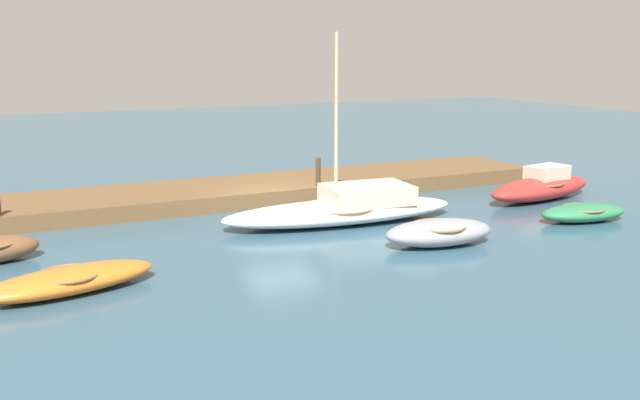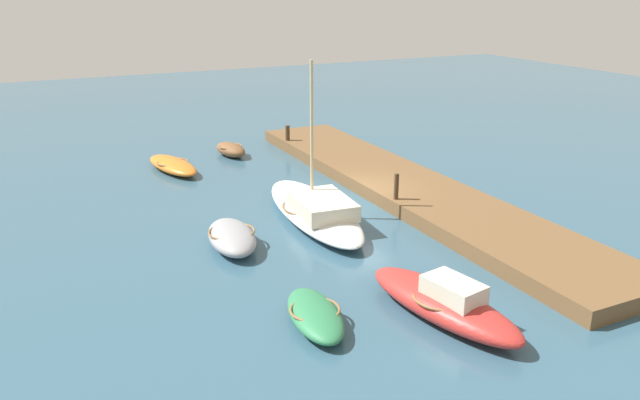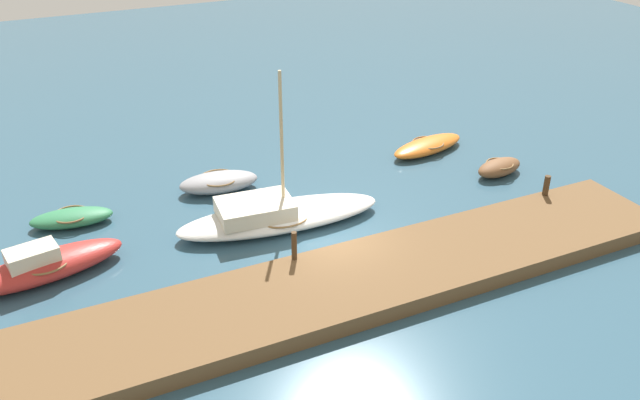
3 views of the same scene
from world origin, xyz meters
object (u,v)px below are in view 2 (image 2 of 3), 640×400
Objects in this scene: sailboat_white at (315,209)px; mooring_post_west at (396,186)px; rowboat_grey at (232,237)px; dinghy_brown at (231,149)px; mooring_post_mid_west at (288,133)px; motorboat_red at (444,302)px; rowboat_green at (315,315)px; rowboat_orange at (173,165)px.

sailboat_white reaches higher than mooring_post_west.
dinghy_brown is (11.43, -3.75, -0.03)m from rowboat_grey.
dinghy_brown is at bearing 4.34° from sailboat_white.
mooring_post_mid_west is at bearing -12.67° from sailboat_white.
rowboat_grey is 12.03m from dinghy_brown.
sailboat_white is (-10.37, 0.11, 0.12)m from dinghy_brown.
rowboat_grey reaches higher than dinghy_brown.
rowboat_grey is 7.92m from motorboat_red.
dinghy_brown is at bearing 15.75° from mooring_post_west.
mooring_post_mid_west is (17.01, -6.52, 0.67)m from rowboat_green.
mooring_post_west is at bearing -34.16° from motorboat_red.
rowboat_green is (-15.86, 0.05, -0.00)m from rowboat_orange.
sailboat_white reaches higher than dinghy_brown.
rowboat_green is at bearing -169.58° from rowboat_grey.
mooring_post_mid_west is at bearing -24.29° from rowboat_grey.
sailboat_white is 1.49× the size of motorboat_red.
rowboat_grey is at bearing 111.16° from sailboat_white.
mooring_post_mid_west is (-0.29, -3.09, 0.62)m from dinghy_brown.
rowboat_grey is at bearing 148.45° from mooring_post_mid_west.
rowboat_green is (-6.92, 3.32, -0.17)m from sailboat_white.
rowboat_green is (-5.87, -0.32, -0.09)m from rowboat_grey.
rowboat_grey is 1.07× the size of rowboat_green.
rowboat_orange is 9.51m from sailboat_white.
dinghy_brown is 17.63m from rowboat_green.
mooring_post_west is (-0.60, -3.20, 0.62)m from sailboat_white.
sailboat_white is 10.59m from mooring_post_mid_west.
mooring_post_west is (7.54, -3.28, 0.60)m from motorboat_red.
mooring_post_west reaches higher than dinghy_brown.
mooring_post_mid_west is (10.68, 0.00, -0.11)m from mooring_post_west.
mooring_post_west is at bearing -174.01° from dinghy_brown.
rowboat_grey is 4.21× the size of mooring_post_mid_west.
rowboat_green is at bearing 159.04° from dinghy_brown.
rowboat_orange is (9.99, -0.38, -0.08)m from rowboat_grey.
mooring_post_mid_west reaches higher than rowboat_grey.
rowboat_orange is 1.35× the size of rowboat_green.
dinghy_brown is 11.42m from mooring_post_west.
rowboat_orange is 15.86m from rowboat_green.
mooring_post_west is (-10.97, -3.09, 0.73)m from dinghy_brown.
motorboat_red reaches higher than dinghy_brown.
dinghy_brown is 3.09× the size of mooring_post_mid_west.
motorboat_red reaches higher than rowboat_grey.
rowboat_grey is 1.36× the size of dinghy_brown.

